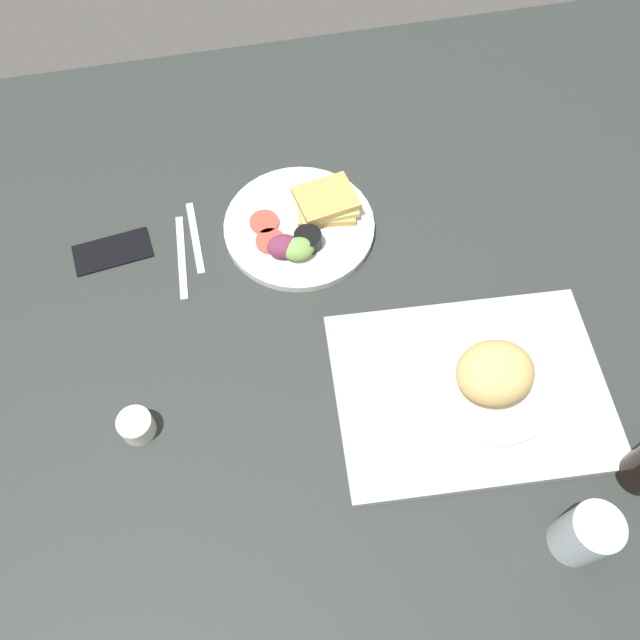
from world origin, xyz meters
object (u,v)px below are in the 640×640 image
Objects in this scene: plate_with_salad at (303,225)px; espresso_cup at (136,426)px; drinking_glass at (585,534)px; serving_tray at (470,390)px; cell_phone at (112,251)px; bread_plate_near at (493,376)px; fork at (195,237)px; knife at (182,256)px.

plate_with_salad is 5.17× the size of espresso_cup.
serving_tray is at bearing -74.28° from drinking_glass.
cell_phone is (36.38, -2.22, -1.29)cm from plate_with_salad.
plate_with_salad is at bearing -58.62° from bread_plate_near.
espresso_cup is at bearing -21.35° from fork.
espresso_cup reaches higher than serving_tray.
bread_plate_near reaches higher than knife.
bread_plate_near is 26.45cm from drinking_glass.
bread_plate_near is 57.83cm from espresso_cup.
plate_with_salad reaches higher than cell_phone.
drinking_glass is (-7.38, 26.23, 4.90)cm from serving_tray.
serving_tray reaches higher than fork.
plate_with_salad is 48.16cm from espresso_cup.
espresso_cup reaches higher than knife.
espresso_cup is at bearing 86.62° from cell_phone.
fork is at bearing -42.96° from bread_plate_near.
espresso_cup is 0.29× the size of knife.
fork is 1.18× the size of cell_phone.
bread_plate_near is at bearing 175.40° from espresso_cup.
espresso_cup is at bearing 45.44° from plate_with_salad.
bread_plate_near reaches higher than fork.
cell_phone is (15.72, 0.19, 0.15)cm from fork.
drinking_glass is 69.40cm from espresso_cup.
serving_tray is 70.49cm from cell_phone.
plate_with_salad is at bearing -66.43° from drinking_glass.
bread_plate_near reaches higher than serving_tray.
plate_with_salad is 20.85cm from fork.
espresso_cup is (33.79, 34.31, 0.31)cm from plate_with_salad.
knife is (3.00, 4.00, 0.00)cm from fork.
serving_tray is 27.69cm from drinking_glass.
plate_with_salad is at bearing 169.07° from cell_phone.
plate_with_salad is 71.02cm from drinking_glass.
fork is at bearing -44.68° from serving_tray.
drinking_glass is at bearing 113.57° from plate_with_salad.
knife is at bearing -38.55° from fork.
drinking_glass is 0.79× the size of cell_phone.
drinking_glass is 2.04× the size of espresso_cup.
drinking_glass is 83.51cm from fork.
bread_plate_near is 60.58cm from knife.
plate_with_salad is at bearing 81.66° from fork.
espresso_cup is at bearing -14.57° from knife.
espresso_cup is (57.54, -4.63, -3.46)cm from bread_plate_near.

